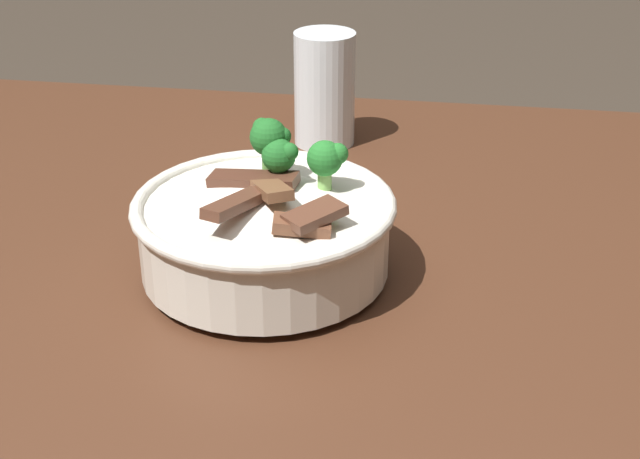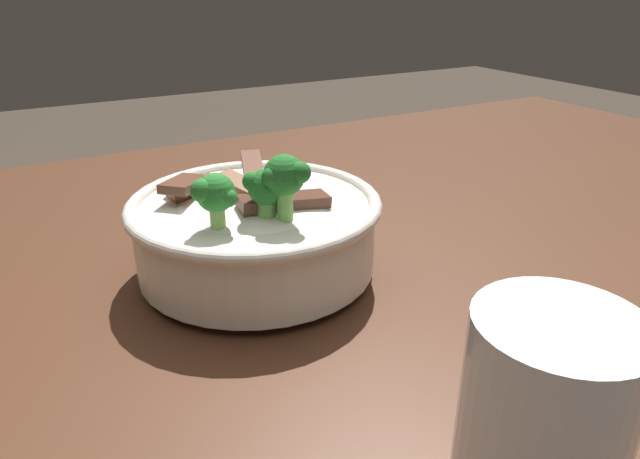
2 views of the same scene
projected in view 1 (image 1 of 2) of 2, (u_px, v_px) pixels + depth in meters
name	position (u px, v px, depth m)	size (l,w,h in m)	color
dining_table	(154.00, 344.00, 0.86)	(1.57, 0.95, 0.79)	#472819
rice_bowl	(265.00, 226.00, 0.78)	(0.23, 0.23, 0.13)	silver
drinking_glass	(325.00, 97.00, 1.05)	(0.07, 0.07, 0.13)	white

